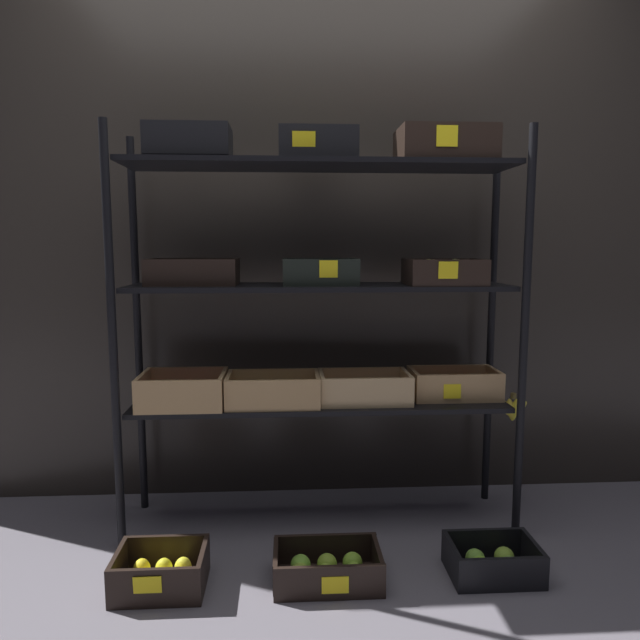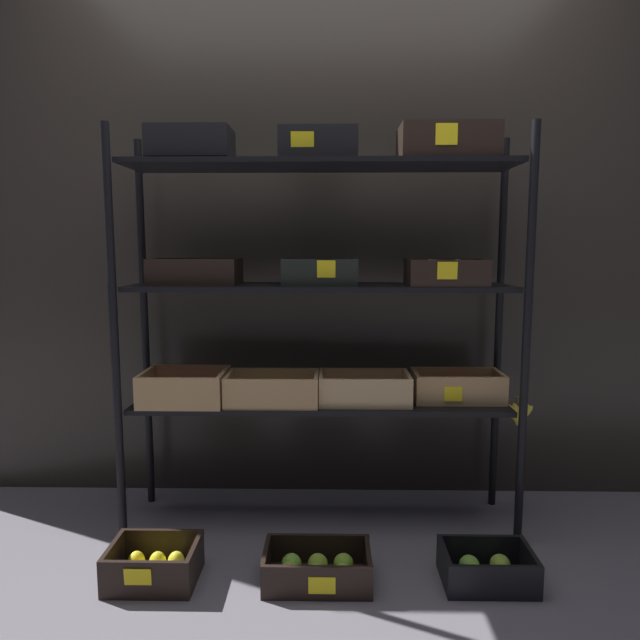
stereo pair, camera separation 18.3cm
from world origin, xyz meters
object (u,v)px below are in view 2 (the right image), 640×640
Objects in this scene: crate_ground_lemon at (154,567)px; crate_ground_apple_green at (317,569)px; display_rack at (320,292)px; crate_ground_center_apple_green at (487,570)px.

crate_ground_lemon reaches higher than crate_ground_apple_green.
crate_ground_center_apple_green is at bearing -36.57° from display_rack.
crate_ground_apple_green is 1.19× the size of crate_ground_center_apple_green.
display_rack reaches higher than crate_ground_apple_green.
display_rack is 5.39× the size of crate_ground_center_apple_green.
crate_ground_center_apple_green reaches higher than crate_ground_apple_green.
crate_ground_apple_green is (-0.00, -0.45, -0.94)m from display_rack.
crate_ground_center_apple_green is (0.59, -0.44, -0.94)m from display_rack.
display_rack is at bearing 38.20° from crate_ground_lemon.
display_rack is 1.04m from crate_ground_apple_green.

